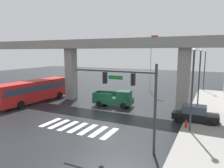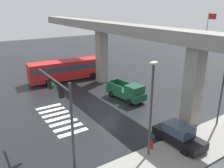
{
  "view_description": "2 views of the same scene",
  "coord_description": "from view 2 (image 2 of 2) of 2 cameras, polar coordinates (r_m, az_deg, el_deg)",
  "views": [
    {
      "loc": [
        11.05,
        -21.03,
        6.99
      ],
      "look_at": [
        0.68,
        0.19,
        3.34
      ],
      "focal_mm": 33.78,
      "sensor_mm": 36.0,
      "label": 1
    },
    {
      "loc": [
        20.18,
        -12.58,
        10.64
      ],
      "look_at": [
        0.55,
        0.26,
        2.67
      ],
      "focal_mm": 37.06,
      "sensor_mm": 36.0,
      "label": 2
    }
  ],
  "objects": [
    {
      "name": "traffic_signal_mast",
      "position": [
        16.37,
        -12.43,
        -4.14
      ],
      "size": [
        6.49,
        0.32,
        6.2
      ],
      "color": "#38383D",
      "rests_on": "ground"
    },
    {
      "name": "flagpole",
      "position": [
        33.85,
        22.08,
        9.04
      ],
      "size": [
        1.16,
        0.12,
        9.85
      ],
      "color": "silver",
      "rests_on": "ground"
    },
    {
      "name": "city_bus",
      "position": [
        35.04,
        -11.25,
        3.65
      ],
      "size": [
        3.31,
        10.94,
        2.99
      ],
      "color": "red",
      "rests_on": "ground"
    },
    {
      "name": "fire_hydrant",
      "position": [
        18.65,
        9.78,
        -14.73
      ],
      "size": [
        0.24,
        0.24,
        0.85
      ],
      "color": "red",
      "rests_on": "ground"
    },
    {
      "name": "crosswalk_stripes",
      "position": [
        23.84,
        -12.82,
        -8.24
      ],
      "size": [
        7.15,
        2.8,
        0.01
      ],
      "color": "silver",
      "rests_on": "ground"
    },
    {
      "name": "pickup_truck",
      "position": [
        27.35,
        3.84,
        -1.95
      ],
      "size": [
        5.29,
        2.54,
        2.08
      ],
      "color": "#14472D",
      "rests_on": "ground"
    },
    {
      "name": "sidewalk_east",
      "position": [
        20.37,
        20.67,
        -13.83
      ],
      "size": [
        4.0,
        36.0,
        0.15
      ],
      "primitive_type": "cube",
      "color": "gray",
      "rests_on": "ground"
    },
    {
      "name": "street_lamp_near_corner",
      "position": [
        16.04,
        9.74,
        -3.8
      ],
      "size": [
        0.44,
        0.7,
        7.24
      ],
      "color": "#38383D",
      "rests_on": "ground"
    },
    {
      "name": "street_lamp_mid_block",
      "position": [
        22.41,
        25.88,
        1.08
      ],
      "size": [
        0.44,
        0.7,
        7.24
      ],
      "color": "#38383D",
      "rests_on": "ground"
    },
    {
      "name": "sedan_black",
      "position": [
        19.62,
        16.12,
        -11.98
      ],
      "size": [
        4.33,
        2.02,
        1.72
      ],
      "color": "black",
      "rests_on": "ground"
    },
    {
      "name": "elevated_overpass",
      "position": [
        26.34,
        6.37,
        11.63
      ],
      "size": [
        53.16,
        2.45,
        8.62
      ],
      "color": "gray",
      "rests_on": "ground"
    },
    {
      "name": "ground_plane",
      "position": [
        26.05,
        -1.14,
        -5.35
      ],
      "size": [
        120.0,
        120.0,
        0.0
      ],
      "primitive_type": "plane",
      "color": "black"
    }
  ]
}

